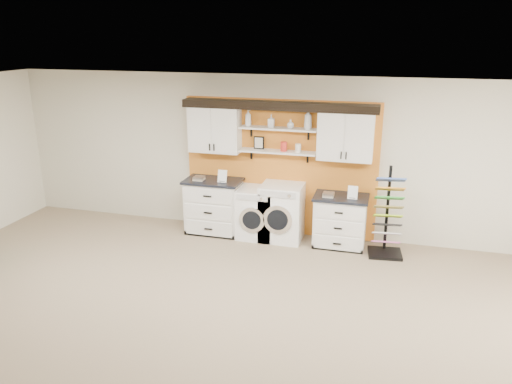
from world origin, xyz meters
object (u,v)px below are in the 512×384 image
(base_cabinet_right, at_px, (340,221))
(washer, at_px, (257,213))
(dryer, at_px, (282,212))
(base_cabinet_left, at_px, (214,206))
(sample_rack, at_px, (387,227))

(base_cabinet_right, xyz_separation_m, washer, (-1.46, -0.00, 0.00))
(dryer, bearing_deg, base_cabinet_left, 179.85)
(base_cabinet_left, xyz_separation_m, sample_rack, (3.03, -0.19, -0.01))
(washer, height_order, dryer, dryer)
(base_cabinet_left, bearing_deg, sample_rack, -3.57)
(base_cabinet_right, xyz_separation_m, sample_rack, (0.77, -0.19, 0.04))
(base_cabinet_right, relative_size, dryer, 0.91)
(base_cabinet_left, relative_size, sample_rack, 0.69)
(base_cabinet_right, distance_m, sample_rack, 0.79)
(washer, distance_m, sample_rack, 2.23)
(dryer, bearing_deg, washer, 180.00)
(base_cabinet_right, height_order, washer, washer)
(washer, bearing_deg, dryer, 0.00)
(washer, height_order, sample_rack, sample_rack)
(dryer, height_order, sample_rack, sample_rack)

